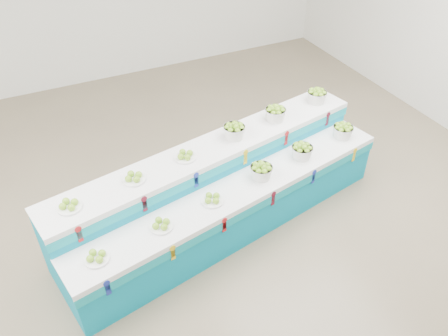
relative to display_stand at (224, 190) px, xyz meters
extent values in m
plane|color=#6D604B|center=(-0.62, -0.30, -0.51)|extent=(10.00, 10.00, 0.00)
cylinder|color=white|center=(-1.72, -0.61, 0.26)|extent=(0.31, 0.31, 0.10)
cylinder|color=white|center=(-0.98, -0.47, 0.26)|extent=(0.31, 0.31, 0.10)
cylinder|color=white|center=(-0.31, -0.34, 0.26)|extent=(0.31, 0.31, 0.10)
cylinder|color=white|center=(-1.82, -0.08, 0.56)|extent=(0.31, 0.31, 0.10)
cylinder|color=white|center=(-1.09, 0.06, 0.56)|extent=(0.31, 0.31, 0.10)
cylinder|color=white|center=(-0.42, 0.20, 0.56)|extent=(0.31, 0.31, 0.10)
camera|label=1|loc=(-1.89, -3.89, 3.78)|focal=36.53mm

